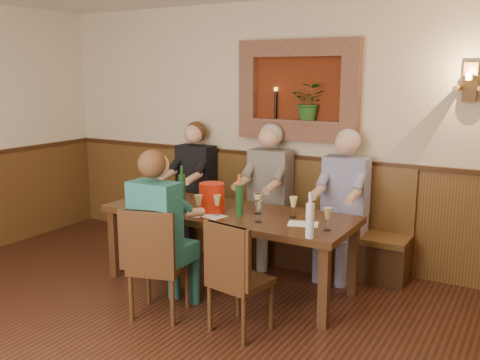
# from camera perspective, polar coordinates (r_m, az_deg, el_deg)

# --- Properties ---
(room_shell) EXTENTS (6.04, 6.04, 2.82)m
(room_shell) POSITION_cam_1_polar(r_m,az_deg,el_deg) (3.46, -17.61, 8.43)
(room_shell) COLOR beige
(room_shell) RESTS_ON ground
(wainscoting) EXTENTS (6.02, 6.02, 1.15)m
(wainscoting) POSITION_cam_1_polar(r_m,az_deg,el_deg) (3.75, -16.40, -11.84)
(wainscoting) COLOR #513217
(wainscoting) RESTS_ON ground
(wall_niche) EXTENTS (1.36, 0.30, 1.06)m
(wall_niche) POSITION_cam_1_polar(r_m,az_deg,el_deg) (5.77, 6.48, 9.03)
(wall_niche) COLOR #5D200D
(wall_niche) RESTS_ON ground
(wall_sconce) EXTENTS (0.25, 0.20, 0.35)m
(wall_sconce) POSITION_cam_1_polar(r_m,az_deg,el_deg) (5.31, 23.33, 9.47)
(wall_sconce) COLOR #513217
(wall_sconce) RESTS_ON ground
(dining_table) EXTENTS (2.40, 0.90, 0.75)m
(dining_table) POSITION_cam_1_polar(r_m,az_deg,el_deg) (5.09, -1.26, -4.13)
(dining_table) COLOR black
(dining_table) RESTS_ON ground
(bench) EXTENTS (3.00, 0.45, 1.11)m
(bench) POSITION_cam_1_polar(r_m,az_deg,el_deg) (5.98, 3.46, -5.24)
(bench) COLOR #381E0F
(bench) RESTS_ON ground
(chair_near_left) EXTENTS (0.53, 0.53, 0.96)m
(chair_near_left) POSITION_cam_1_polar(r_m,az_deg,el_deg) (4.65, -8.66, -10.96)
(chair_near_left) COLOR black
(chair_near_left) RESTS_ON ground
(chair_near_right) EXTENTS (0.47, 0.47, 0.92)m
(chair_near_right) POSITION_cam_1_polar(r_m,az_deg,el_deg) (4.34, -0.09, -12.63)
(chair_near_right) COLOR black
(chair_near_right) RESTS_ON ground
(person_bench_left) EXTENTS (0.44, 0.54, 1.48)m
(person_bench_left) POSITION_cam_1_polar(r_m,az_deg,el_deg) (6.32, -5.16, -1.67)
(person_bench_left) COLOR black
(person_bench_left) RESTS_ON ground
(person_bench_mid) EXTENTS (0.45, 0.56, 1.50)m
(person_bench_mid) POSITION_cam_1_polar(r_m,az_deg,el_deg) (5.82, 2.80, -2.66)
(person_bench_mid) COLOR #544F4D
(person_bench_mid) RESTS_ON ground
(person_bench_right) EXTENTS (0.45, 0.55, 1.49)m
(person_bench_right) POSITION_cam_1_polar(r_m,az_deg,el_deg) (5.49, 10.79, -3.76)
(person_bench_right) COLOR navy
(person_bench_right) RESTS_ON ground
(person_chair_front) EXTENTS (0.42, 0.52, 1.43)m
(person_chair_front) POSITION_cam_1_polar(r_m,az_deg,el_deg) (4.60, -8.24, -7.03)
(person_chair_front) COLOR navy
(person_chair_front) RESTS_ON ground
(spittoon_bucket) EXTENTS (0.24, 0.24, 0.27)m
(spittoon_bucket) POSITION_cam_1_polar(r_m,az_deg,el_deg) (5.02, -3.03, -1.86)
(spittoon_bucket) COLOR red
(spittoon_bucket) RESTS_ON dining_table
(wine_bottle_green_a) EXTENTS (0.08, 0.08, 0.38)m
(wine_bottle_green_a) POSITION_cam_1_polar(r_m,az_deg,el_deg) (4.84, -0.06, -2.10)
(wine_bottle_green_a) COLOR #19471E
(wine_bottle_green_a) RESTS_ON dining_table
(wine_bottle_green_b) EXTENTS (0.08, 0.08, 0.38)m
(wine_bottle_green_b) POSITION_cam_1_polar(r_m,az_deg,el_deg) (5.35, -6.20, -0.88)
(wine_bottle_green_b) COLOR #19471E
(wine_bottle_green_b) RESTS_ON dining_table
(water_bottle) EXTENTS (0.09, 0.09, 0.37)m
(water_bottle) POSITION_cam_1_polar(r_m,az_deg,el_deg) (4.25, 7.47, -4.20)
(water_bottle) COLOR silver
(water_bottle) RESTS_ON dining_table
(tasting_sheet_a) EXTENTS (0.32, 0.28, 0.00)m
(tasting_sheet_a) POSITION_cam_1_polar(r_m,az_deg,el_deg) (5.29, -9.33, -2.81)
(tasting_sheet_a) COLOR white
(tasting_sheet_a) RESTS_ON dining_table
(tasting_sheet_b) EXTENTS (0.29, 0.23, 0.00)m
(tasting_sheet_b) POSITION_cam_1_polar(r_m,az_deg,el_deg) (4.90, -3.05, -3.81)
(tasting_sheet_b) COLOR white
(tasting_sheet_b) RESTS_ON dining_table
(tasting_sheet_c) EXTENTS (0.30, 0.26, 0.00)m
(tasting_sheet_c) POSITION_cam_1_polar(r_m,az_deg,el_deg) (4.66, 6.74, -4.67)
(tasting_sheet_c) COLOR white
(tasting_sheet_c) RESTS_ON dining_table
(tasting_sheet_d) EXTENTS (0.34, 0.27, 0.00)m
(tasting_sheet_d) POSITION_cam_1_polar(r_m,az_deg,el_deg) (4.98, -5.60, -3.60)
(tasting_sheet_d) COLOR white
(tasting_sheet_d) RESTS_ON dining_table
(wine_glass_0) EXTENTS (0.08, 0.08, 0.19)m
(wine_glass_0) POSITION_cam_1_polar(r_m,az_deg,el_deg) (5.40, -10.43, -1.53)
(wine_glass_0) COLOR #D4C57E
(wine_glass_0) RESTS_ON dining_table
(wine_glass_1) EXTENTS (0.08, 0.08, 0.19)m
(wine_glass_1) POSITION_cam_1_polar(r_m,az_deg,el_deg) (5.46, -7.10, -1.29)
(wine_glass_1) COLOR white
(wine_glass_1) RESTS_ON dining_table
(wine_glass_2) EXTENTS (0.08, 0.08, 0.19)m
(wine_glass_2) POSITION_cam_1_polar(r_m,az_deg,el_deg) (5.25, -7.49, -1.82)
(wine_glass_2) COLOR #D4C57E
(wine_glass_2) RESTS_ON dining_table
(wine_glass_3) EXTENTS (0.08, 0.08, 0.19)m
(wine_glass_3) POSITION_cam_1_polar(r_m,az_deg,el_deg) (5.31, -3.34, -1.58)
(wine_glass_3) COLOR white
(wine_glass_3) RESTS_ON dining_table
(wine_glass_4) EXTENTS (0.08, 0.08, 0.19)m
(wine_glass_4) POSITION_cam_1_polar(r_m,az_deg,el_deg) (4.89, -2.44, -2.72)
(wine_glass_4) COLOR #D4C57E
(wine_glass_4) RESTS_ON dining_table
(wine_glass_5) EXTENTS (0.08, 0.08, 0.19)m
(wine_glass_5) POSITION_cam_1_polar(r_m,az_deg,el_deg) (4.96, 1.85, -2.50)
(wine_glass_5) COLOR #D4C57E
(wine_glass_5) RESTS_ON dining_table
(wine_glass_6) EXTENTS (0.08, 0.08, 0.19)m
(wine_glass_6) POSITION_cam_1_polar(r_m,az_deg,el_deg) (4.67, 2.02, -3.37)
(wine_glass_6) COLOR white
(wine_glass_6) RESTS_ON dining_table
(wine_glass_7) EXTENTS (0.08, 0.08, 0.19)m
(wine_glass_7) POSITION_cam_1_polar(r_m,az_deg,el_deg) (4.85, 5.71, -2.89)
(wine_glass_7) COLOR #D4C57E
(wine_glass_7) RESTS_ON dining_table
(wine_glass_8) EXTENTS (0.08, 0.08, 0.19)m
(wine_glass_8) POSITION_cam_1_polar(r_m,az_deg,el_deg) (4.49, 7.63, -4.08)
(wine_glass_8) COLOR white
(wine_glass_8) RESTS_ON dining_table
(wine_glass_9) EXTENTS (0.08, 0.08, 0.19)m
(wine_glass_9) POSITION_cam_1_polar(r_m,az_deg,el_deg) (4.90, -4.44, -2.71)
(wine_glass_9) COLOR #D4C57E
(wine_glass_9) RESTS_ON dining_table
(wine_glass_10) EXTENTS (0.08, 0.08, 0.19)m
(wine_glass_10) POSITION_cam_1_polar(r_m,az_deg,el_deg) (4.94, 1.93, -2.57)
(wine_glass_10) COLOR #D4C57E
(wine_glass_10) RESTS_ON dining_table
(wine_glass_11) EXTENTS (0.08, 0.08, 0.19)m
(wine_glass_11) POSITION_cam_1_polar(r_m,az_deg,el_deg) (4.49, 9.33, -4.13)
(wine_glass_11) COLOR #D4C57E
(wine_glass_11) RESTS_ON dining_table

